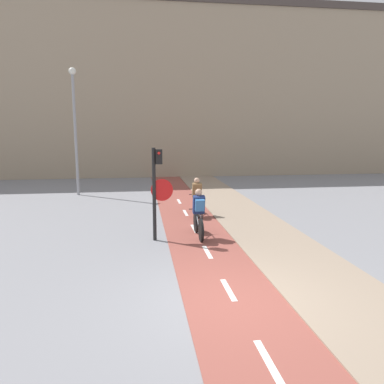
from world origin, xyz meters
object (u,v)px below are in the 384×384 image
object	(u,v)px
cyclist_far	(197,199)
cyclist_near	(199,215)
traffic_light_pole	(157,183)
street_lamp_far	(75,118)

from	to	relation	value
cyclist_far	cyclist_near	bearing A→B (deg)	-97.54
traffic_light_pole	cyclist_near	size ratio (longest dim) A/B	1.61
street_lamp_far	cyclist_near	bearing A→B (deg)	-59.88
cyclist_far	traffic_light_pole	bearing A→B (deg)	-118.29
cyclist_near	cyclist_far	size ratio (longest dim) A/B	1.04
cyclist_near	street_lamp_far	bearing A→B (deg)	120.12
cyclist_near	cyclist_far	world-z (taller)	cyclist_near
traffic_light_pole	cyclist_near	bearing A→B (deg)	4.82
traffic_light_pole	street_lamp_far	xyz separation A→B (m)	(-3.72, 8.75, 2.18)
traffic_light_pole	cyclist_far	distance (m)	3.74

